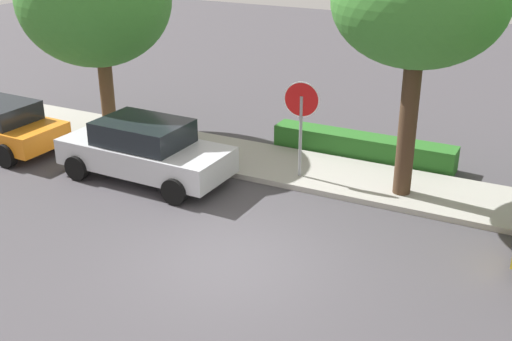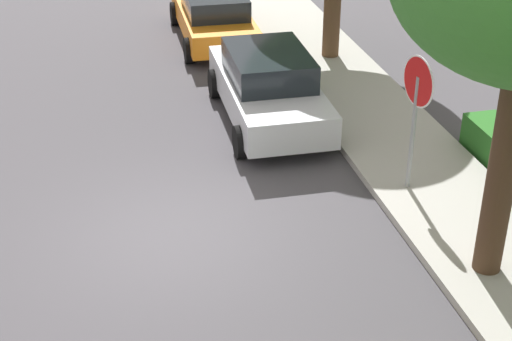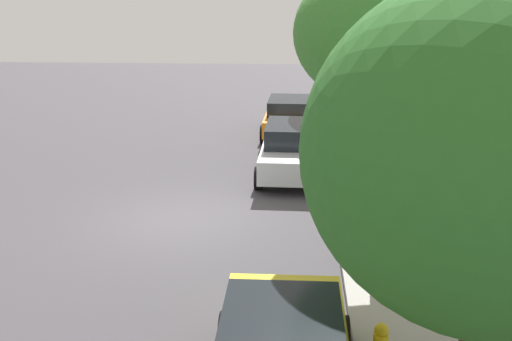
{
  "view_description": "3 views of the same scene",
  "coord_description": "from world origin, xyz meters",
  "px_view_note": "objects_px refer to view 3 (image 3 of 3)",
  "views": [
    {
      "loc": [
        5.35,
        -9.44,
        6.51
      ],
      "look_at": [
        -0.3,
        1.66,
        1.24
      ],
      "focal_mm": 45.0,
      "sensor_mm": 36.0,
      "label": 1
    },
    {
      "loc": [
        10.63,
        -1.19,
        7.01
      ],
      "look_at": [
        -0.39,
        1.47,
        0.79
      ],
      "focal_mm": 55.0,
      "sensor_mm": 36.0,
      "label": 2
    },
    {
      "loc": [
        14.24,
        2.63,
        5.47
      ],
      "look_at": [
        -0.63,
        1.69,
        1.06
      ],
      "focal_mm": 45.0,
      "sensor_mm": 36.0,
      "label": 3
    }
  ],
  "objects_px": {
    "stop_sign": "(363,146)",
    "street_tree_near_corner": "(365,30)",
    "street_tree_far": "(396,35)",
    "parked_car_orange": "(290,115)",
    "street_tree_mid_block": "(497,154)",
    "parked_car_silver": "(293,149)"
  },
  "relations": [
    {
      "from": "stop_sign",
      "to": "street_tree_far",
      "type": "height_order",
      "value": "street_tree_far"
    },
    {
      "from": "stop_sign",
      "to": "street_tree_mid_block",
      "type": "distance_m",
      "value": 8.19
    },
    {
      "from": "parked_car_silver",
      "to": "street_tree_mid_block",
      "type": "relative_size",
      "value": 0.78
    },
    {
      "from": "stop_sign",
      "to": "street_tree_far",
      "type": "bearing_deg",
      "value": 4.99
    },
    {
      "from": "parked_car_orange",
      "to": "street_tree_near_corner",
      "type": "height_order",
      "value": "street_tree_near_corner"
    },
    {
      "from": "parked_car_silver",
      "to": "parked_car_orange",
      "type": "xyz_separation_m",
      "value": [
        -5.15,
        -0.17,
        -0.06
      ]
    },
    {
      "from": "parked_car_orange",
      "to": "street_tree_far",
      "type": "distance_m",
      "value": 11.99
    },
    {
      "from": "street_tree_near_corner",
      "to": "street_tree_far",
      "type": "distance_m",
      "value": 9.14
    },
    {
      "from": "street_tree_mid_block",
      "to": "parked_car_orange",
      "type": "bearing_deg",
      "value": -171.94
    },
    {
      "from": "parked_car_silver",
      "to": "street_tree_near_corner",
      "type": "bearing_deg",
      "value": 144.11
    },
    {
      "from": "parked_car_silver",
      "to": "street_tree_far",
      "type": "height_order",
      "value": "street_tree_far"
    },
    {
      "from": "street_tree_far",
      "to": "street_tree_near_corner",
      "type": "bearing_deg",
      "value": 177.67
    },
    {
      "from": "stop_sign",
      "to": "parked_car_silver",
      "type": "distance_m",
      "value": 3.99
    },
    {
      "from": "parked_car_silver",
      "to": "parked_car_orange",
      "type": "relative_size",
      "value": 0.97
    },
    {
      "from": "stop_sign",
      "to": "street_tree_mid_block",
      "type": "height_order",
      "value": "street_tree_mid_block"
    },
    {
      "from": "street_tree_near_corner",
      "to": "street_tree_far",
      "type": "bearing_deg",
      "value": -2.33
    },
    {
      "from": "street_tree_far",
      "to": "parked_car_orange",
      "type": "bearing_deg",
      "value": -169.77
    },
    {
      "from": "street_tree_near_corner",
      "to": "street_tree_mid_block",
      "type": "xyz_separation_m",
      "value": [
        14.52,
        -0.04,
        -0.23
      ]
    },
    {
      "from": "street_tree_mid_block",
      "to": "street_tree_far",
      "type": "relative_size",
      "value": 0.95
    },
    {
      "from": "stop_sign",
      "to": "street_tree_near_corner",
      "type": "xyz_separation_m",
      "value": [
        -6.57,
        0.59,
        2.17
      ]
    },
    {
      "from": "street_tree_near_corner",
      "to": "parked_car_orange",
      "type": "bearing_deg",
      "value": -130.97
    },
    {
      "from": "parked_car_silver",
      "to": "parked_car_orange",
      "type": "height_order",
      "value": "parked_car_silver"
    }
  ]
}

